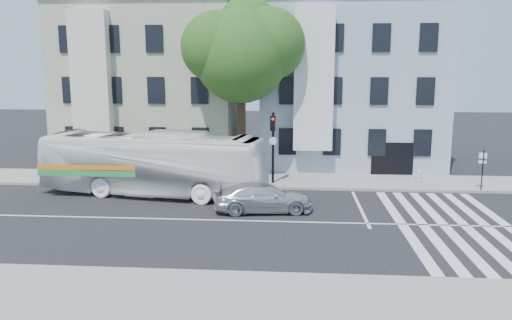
# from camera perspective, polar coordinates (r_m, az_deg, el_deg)

# --- Properties ---
(ground) EXTENTS (120.00, 120.00, 0.00)m
(ground) POSITION_cam_1_polar(r_m,az_deg,el_deg) (22.75, -3.90, -6.89)
(ground) COLOR black
(ground) RESTS_ON ground
(sidewalk_far) EXTENTS (80.00, 4.00, 0.15)m
(sidewalk_far) POSITION_cam_1_polar(r_m,az_deg,el_deg) (30.41, -1.76, -2.30)
(sidewalk_far) COLOR gray
(sidewalk_far) RESTS_ON ground
(sidewalk_near) EXTENTS (80.00, 4.00, 0.15)m
(sidewalk_near) POSITION_cam_1_polar(r_m,az_deg,el_deg) (15.38, -8.30, -15.41)
(sidewalk_near) COLOR gray
(sidewalk_near) RESTS_ON ground
(building_left) EXTENTS (12.00, 10.00, 11.00)m
(building_left) POSITION_cam_1_polar(r_m,az_deg,el_deg) (37.91, -11.36, 8.29)
(building_left) COLOR #99A287
(building_left) RESTS_ON ground
(building_right) EXTENTS (12.00, 10.00, 11.00)m
(building_right) POSITION_cam_1_polar(r_m,az_deg,el_deg) (36.72, 10.42, 8.26)
(building_right) COLOR #A2AEC1
(building_right) RESTS_ON ground
(street_tree) EXTENTS (7.30, 5.90, 11.10)m
(street_tree) POSITION_cam_1_polar(r_m,az_deg,el_deg) (30.42, -1.58, 12.42)
(street_tree) COLOR #2D2116
(street_tree) RESTS_ON ground
(bus) EXTENTS (4.93, 12.65, 3.44)m
(bus) POSITION_cam_1_polar(r_m,az_deg,el_deg) (27.45, -11.75, -0.39)
(bus) COLOR white
(bus) RESTS_ON ground
(sedan) EXTENTS (2.54, 4.91, 1.36)m
(sedan) POSITION_cam_1_polar(r_m,az_deg,el_deg) (23.89, 0.81, -4.32)
(sedan) COLOR silver
(sedan) RESTS_ON ground
(hedge) EXTENTS (8.46, 2.81, 0.70)m
(hedge) POSITION_cam_1_polar(r_m,az_deg,el_deg) (29.84, -10.60, -1.88)
(hedge) COLOR #275F1F
(hedge) RESTS_ON sidewalk_far
(traffic_signal) EXTENTS (0.44, 0.53, 4.29)m
(traffic_signal) POSITION_cam_1_polar(r_m,az_deg,el_deg) (28.78, 1.96, 2.44)
(traffic_signal) COLOR black
(traffic_signal) RESTS_ON ground
(fire_hydrant) EXTENTS (0.44, 0.26, 0.80)m
(fire_hydrant) POSITION_cam_1_polar(r_m,az_deg,el_deg) (30.66, 18.13, -1.79)
(fire_hydrant) COLOR #B4B4AF
(fire_hydrant) RESTS_ON sidewalk_far
(far_sign_pole) EXTENTS (0.39, 0.22, 2.24)m
(far_sign_pole) POSITION_cam_1_polar(r_m,az_deg,el_deg) (29.97, 24.48, -0.47)
(far_sign_pole) COLOR black
(far_sign_pole) RESTS_ON sidewalk_far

